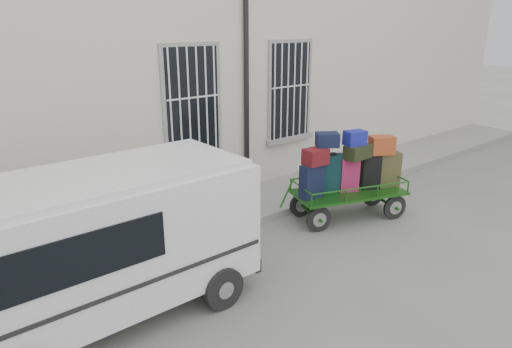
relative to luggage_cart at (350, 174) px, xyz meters
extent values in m
plane|color=slate|center=(-1.66, -0.51, -0.94)|extent=(80.00, 80.00, 0.00)
cube|color=beige|center=(-1.66, 4.99, 2.06)|extent=(24.00, 5.00, 6.00)
cylinder|color=black|center=(-0.71, 2.41, 1.86)|extent=(0.11, 0.11, 5.60)
cube|color=black|center=(-2.06, 2.47, 1.31)|extent=(1.20, 0.08, 2.20)
cube|color=gray|center=(-2.06, 2.45, 0.15)|extent=(1.45, 0.22, 0.12)
cube|color=black|center=(0.64, 2.47, 1.31)|extent=(1.20, 0.08, 2.20)
cube|color=gray|center=(0.64, 2.45, 0.15)|extent=(1.45, 0.22, 0.12)
cube|color=gray|center=(-1.66, 1.69, -0.86)|extent=(24.00, 1.70, 0.15)
cylinder|color=black|center=(-0.95, -0.08, -0.69)|extent=(0.50, 0.22, 0.50)
cylinder|color=gray|center=(-0.95, -0.08, -0.69)|extent=(0.29, 0.18, 0.28)
cylinder|color=black|center=(-0.69, 0.64, -0.69)|extent=(0.50, 0.22, 0.50)
cylinder|color=gray|center=(-0.69, 0.64, -0.69)|extent=(0.29, 0.18, 0.28)
cylinder|color=black|center=(0.67, -0.64, -0.69)|extent=(0.50, 0.22, 0.50)
cylinder|color=gray|center=(0.67, -0.64, -0.69)|extent=(0.29, 0.18, 0.28)
cylinder|color=black|center=(0.92, 0.08, -0.69)|extent=(0.50, 0.22, 0.50)
cylinder|color=gray|center=(0.92, 0.08, -0.69)|extent=(0.29, 0.18, 0.28)
cube|color=#185312|center=(-0.01, 0.00, -0.38)|extent=(2.42, 1.68, 0.05)
cylinder|color=#185312|center=(-1.30, 0.44, -0.23)|extent=(0.29, 0.13, 0.56)
cube|color=black|center=(-0.86, 0.23, -0.03)|extent=(0.46, 0.26, 0.66)
cube|color=black|center=(-0.86, 0.23, 0.31)|extent=(0.21, 0.17, 0.03)
cube|color=#0C272B|center=(-0.33, 0.22, 0.03)|extent=(0.53, 0.41, 0.77)
cube|color=black|center=(-0.33, 0.22, 0.42)|extent=(0.22, 0.17, 0.03)
cube|color=maroon|center=(-0.02, 0.02, -0.01)|extent=(0.43, 0.35, 0.70)
cube|color=black|center=(-0.02, 0.02, 0.36)|extent=(0.18, 0.14, 0.03)
cube|color=black|center=(0.45, -0.15, -0.02)|extent=(0.44, 0.41, 0.68)
cube|color=black|center=(0.45, -0.15, 0.34)|extent=(0.18, 0.17, 0.03)
cube|color=#3A341D|center=(0.85, -0.29, -0.01)|extent=(0.53, 0.43, 0.71)
cube|color=black|center=(0.85, -0.29, 0.36)|extent=(0.22, 0.19, 0.03)
cube|color=maroon|center=(-0.78, 0.22, 0.45)|extent=(0.47, 0.35, 0.30)
cube|color=black|center=(0.07, -0.09, 0.46)|extent=(0.57, 0.30, 0.27)
cube|color=maroon|center=(0.65, -0.23, 0.53)|extent=(0.56, 0.50, 0.36)
cube|color=black|center=(-0.48, 0.21, 0.73)|extent=(0.52, 0.50, 0.26)
cube|color=navy|center=(0.03, -0.03, 0.73)|extent=(0.45, 0.36, 0.28)
cube|color=silver|center=(-5.07, -0.10, 0.20)|extent=(3.94, 1.73, 1.61)
cube|color=silver|center=(-5.07, -0.10, 1.04)|extent=(3.76, 1.59, 0.09)
cube|color=black|center=(-5.60, -0.95, 0.47)|extent=(1.96, 0.05, 0.55)
cube|color=black|center=(-3.10, -0.08, 0.47)|extent=(0.05, 1.25, 0.49)
cube|color=black|center=(-3.11, -0.08, -0.55)|extent=(0.10, 1.65, 0.20)
cube|color=white|center=(-3.07, -0.08, -0.35)|extent=(0.03, 0.37, 0.11)
cylinder|color=black|center=(-3.77, -0.91, -0.63)|extent=(0.61, 0.20, 0.61)
cylinder|color=black|center=(-3.78, 0.73, -0.63)|extent=(0.61, 0.20, 0.61)
camera|label=1|loc=(-6.88, -5.45, 2.84)|focal=32.00mm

